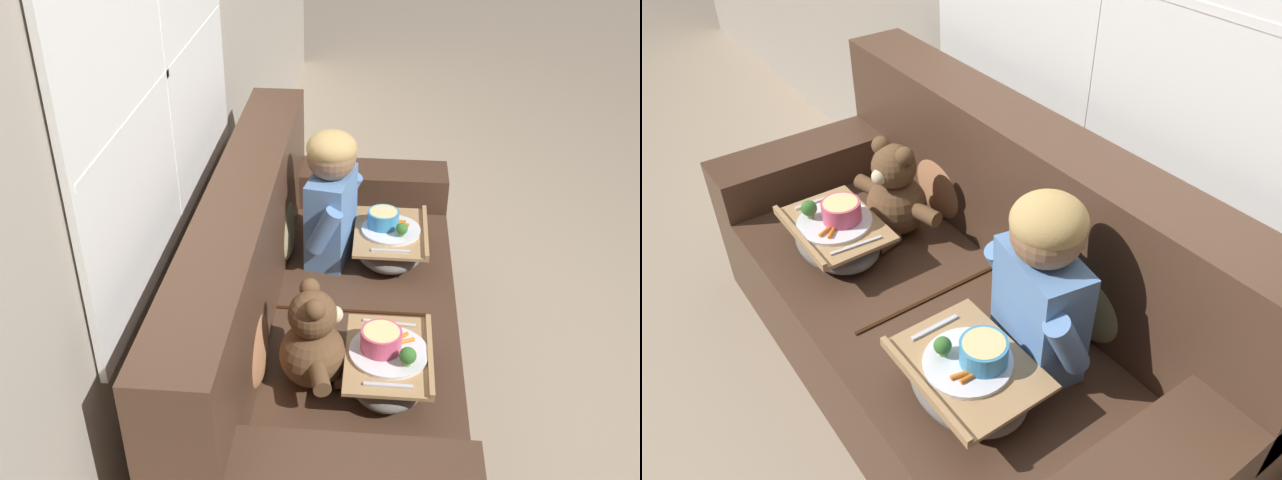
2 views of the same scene
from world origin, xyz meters
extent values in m
plane|color=tan|center=(0.00, 0.00, 0.00)|extent=(14.00, 14.00, 0.00)
cube|color=#4C3323|center=(0.00, 0.00, 0.21)|extent=(1.90, 0.87, 0.41)
cube|color=#4C3323|center=(0.00, 0.32, 0.65)|extent=(1.90, 0.22, 0.47)
cube|color=#4C3323|center=(-0.84, 0.00, 0.49)|extent=(0.22, 0.87, 0.16)
cube|color=#4C3323|center=(0.84, 0.00, 0.49)|extent=(0.22, 0.87, 0.16)
cube|color=#32190A|center=(0.00, -0.02, 0.41)|extent=(0.01, 0.61, 0.01)
ellipsoid|color=tan|center=(0.37, 0.25, 0.58)|extent=(0.35, 0.17, 0.36)
ellipsoid|color=#B2754C|center=(-0.37, 0.25, 0.58)|extent=(0.34, 0.16, 0.35)
cube|color=#5B84BC|center=(0.37, 0.05, 0.59)|extent=(0.29, 0.19, 0.36)
sphere|color=#936B4C|center=(0.37, 0.05, 0.85)|extent=(0.19, 0.19, 0.19)
ellipsoid|color=tan|center=(0.37, 0.05, 0.88)|extent=(0.19, 0.19, 0.13)
cylinder|color=#5B84BC|center=(0.21, 0.06, 0.62)|extent=(0.09, 0.15, 0.20)
cylinder|color=#5B84BC|center=(0.51, 0.00, 0.62)|extent=(0.09, 0.15, 0.20)
sphere|color=brown|center=(-0.37, 0.05, 0.52)|extent=(0.21, 0.21, 0.21)
sphere|color=brown|center=(-0.37, 0.05, 0.67)|extent=(0.15, 0.15, 0.15)
sphere|color=brown|center=(-0.42, 0.03, 0.73)|extent=(0.06, 0.06, 0.06)
sphere|color=brown|center=(-0.31, 0.06, 0.73)|extent=(0.06, 0.06, 0.06)
sphere|color=beige|center=(-0.35, -0.02, 0.66)|extent=(0.05, 0.05, 0.05)
sphere|color=black|center=(-0.35, -0.03, 0.67)|extent=(0.02, 0.02, 0.02)
cylinder|color=brown|center=(-0.50, 0.01, 0.54)|extent=(0.11, 0.08, 0.05)
cylinder|color=brown|center=(-0.24, 0.08, 0.54)|extent=(0.11, 0.08, 0.05)
cylinder|color=brown|center=(-0.39, -0.07, 0.44)|extent=(0.08, 0.10, 0.05)
cylinder|color=brown|center=(-0.29, -0.04, 0.44)|extent=(0.08, 0.10, 0.05)
ellipsoid|color=slate|center=(0.37, -0.19, 0.47)|extent=(0.37, 0.27, 0.11)
cube|color=tan|center=(0.37, -0.19, 0.53)|extent=(0.38, 0.28, 0.01)
cube|color=tan|center=(0.37, -0.32, 0.54)|extent=(0.38, 0.02, 0.02)
cylinder|color=silver|center=(0.37, -0.19, 0.54)|extent=(0.23, 0.23, 0.01)
cylinder|color=#3889C1|center=(0.39, -0.16, 0.58)|extent=(0.12, 0.12, 0.06)
cylinder|color=#E5D189|center=(0.39, -0.16, 0.61)|extent=(0.11, 0.11, 0.01)
sphere|color=#38702D|center=(0.31, -0.23, 0.58)|extent=(0.05, 0.05, 0.05)
cylinder|color=#7A9E56|center=(0.31, -0.23, 0.56)|extent=(0.02, 0.02, 0.02)
cylinder|color=orange|center=(0.40, -0.23, 0.55)|extent=(0.03, 0.06, 0.01)
cylinder|color=orange|center=(0.41, -0.22, 0.55)|extent=(0.01, 0.05, 0.01)
cube|color=silver|center=(0.22, -0.19, 0.54)|extent=(0.01, 0.14, 0.01)
ellipsoid|color=slate|center=(-0.37, -0.19, 0.47)|extent=(0.36, 0.26, 0.11)
cube|color=tan|center=(-0.37, -0.19, 0.53)|extent=(0.38, 0.27, 0.01)
cube|color=tan|center=(-0.37, -0.31, 0.54)|extent=(0.38, 0.02, 0.02)
cylinder|color=silver|center=(-0.37, -0.19, 0.54)|extent=(0.25, 0.25, 0.01)
cylinder|color=#D64C70|center=(-0.36, -0.16, 0.58)|extent=(0.13, 0.13, 0.07)
cylinder|color=#E5D189|center=(-0.36, -0.16, 0.61)|extent=(0.11, 0.11, 0.01)
sphere|color=#38702D|center=(-0.43, -0.24, 0.58)|extent=(0.05, 0.05, 0.05)
cylinder|color=#7A9E56|center=(-0.43, -0.24, 0.56)|extent=(0.02, 0.02, 0.02)
cylinder|color=orange|center=(-0.33, -0.23, 0.55)|extent=(0.04, 0.07, 0.01)
cylinder|color=orange|center=(-0.31, -0.22, 0.55)|extent=(0.05, 0.05, 0.01)
cube|color=silver|center=(-0.51, -0.19, 0.54)|extent=(0.01, 0.14, 0.01)
cube|color=silver|center=(-0.22, -0.19, 0.54)|extent=(0.02, 0.17, 0.01)
camera|label=1|loc=(-2.14, -0.14, 2.03)|focal=42.00mm
camera|label=2|loc=(1.20, -0.81, 1.74)|focal=35.00mm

